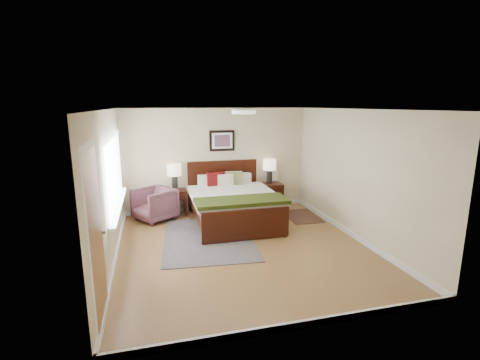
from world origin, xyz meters
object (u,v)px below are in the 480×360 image
Objects in this scene: bed at (233,198)px; lamp_left at (174,172)px; nightstand_right at (269,193)px; lamp_right at (270,167)px; nightstand_left at (175,195)px; armchair at (155,204)px; rug_persian at (208,238)px.

lamp_left is at bearing 143.47° from bed.
lamp_right is at bearing 90.00° from nightstand_right.
nightstand_right is (2.35, 0.01, -0.10)m from nightstand_left.
armchair is at bearing -151.07° from lamp_left.
armchair is (-0.49, -0.27, -0.66)m from lamp_left.
rug_persian is at bearing 1.86° from armchair.
nightstand_right is (1.16, 0.86, -0.18)m from bed.
lamp_right reaches higher than lamp_left.
nightstand_left is 2.41m from lamp_right.
armchair is (-1.67, 0.61, -0.19)m from bed.
rug_persian is (0.50, -1.71, -1.03)m from lamp_left.
lamp_left is at bearing 90.00° from nightstand_left.
nightstand_left is at bearing -179.81° from nightstand_right.
armchair is 0.34× the size of rug_persian.
armchair is (-2.83, -0.27, -0.69)m from lamp_right.
lamp_left is (0.00, 0.02, 0.55)m from nightstand_left.
lamp_right is 2.93m from armchair.
rug_persian is (0.50, -1.69, -0.48)m from nightstand_left.
bed is 2.78× the size of armchair.
bed is 1.79m from armchair.
lamp_right reaches higher than rug_persian.
nightstand_left is at bearing -90.00° from lamp_left.
lamp_left is (-2.35, 0.01, 0.65)m from nightstand_right.
nightstand_left is 0.25× the size of rug_persian.
nightstand_right is at bearing 47.56° from rug_persian.
armchair is at bearing 129.49° from rug_persian.
nightstand_right is 0.67m from lamp_right.
lamp_left is (-1.19, 0.88, 0.47)m from bed.
nightstand_left is 0.99× the size of lamp_left.
nightstand_left is 0.55m from lamp_left.
lamp_right is at bearing 47.78° from rug_persian.
bed is at bearing -36.53° from lamp_left.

